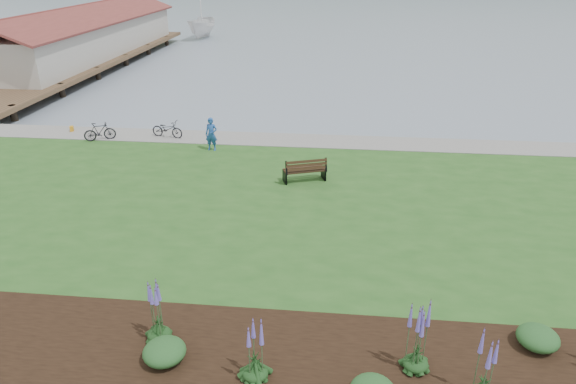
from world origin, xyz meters
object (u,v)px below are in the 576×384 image
person (211,131)px  bicycle_a (167,129)px  park_bench (305,170)px  sailboat (203,39)px

person → bicycle_a: person is taller
park_bench → person: person is taller
bicycle_a → park_bench: bearing=-111.8°
park_bench → person: 6.13m
bicycle_a → sailboat: bearing=23.8°
park_bench → bicycle_a: size_ratio=1.08×
person → bicycle_a: size_ratio=1.09×
bicycle_a → person: bearing=-108.8°
park_bench → person: bearing=125.3°
bicycle_a → sailboat: size_ratio=0.06×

